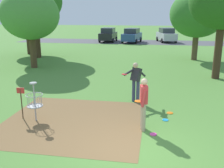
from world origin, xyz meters
TOP-DOWN VIEW (x-y plane):
  - ground_plane at (0.00, 0.00)m, footprint 160.00×160.00m
  - dirt_tee_pad at (-2.21, 1.81)m, footprint 4.83×4.58m
  - disc_golf_basket at (-3.60, 1.65)m, footprint 0.98×0.58m
  - player_foreground_watching at (-0.25, 4.22)m, footprint 0.95×0.81m
  - player_throwing at (0.20, 1.55)m, footprint 0.43×0.49m
  - frisbee_near_basket at (1.15, 3.14)m, footprint 0.24×0.24m
  - frisbee_by_tee at (0.96, 2.44)m, footprint 0.21×0.21m
  - frisbee_far_left at (0.55, 1.23)m, footprint 0.22×0.22m
  - tree_near_left at (-7.85, 10.38)m, footprint 3.88×3.88m
  - tree_near_right at (4.02, 9.20)m, footprint 3.67×3.67m
  - tree_mid_left at (3.64, 15.50)m, footprint 4.33×4.33m
  - tree_mid_center at (-9.41, 14.41)m, footprint 4.48×4.48m
  - tree_mid_right at (-11.13, 16.21)m, footprint 3.74×3.74m
  - parking_lot_strip at (0.00, 28.65)m, footprint 36.00×6.00m
  - parked_car_leftmost at (-5.89, 28.42)m, footprint 2.04×4.23m
  - parked_car_center_left at (-2.63, 27.86)m, footprint 2.45×4.43m
  - parked_car_center_right at (1.85, 29.41)m, footprint 2.75×4.51m

SIDE VIEW (x-z plane):
  - ground_plane at x=0.00m, z-range 0.00..0.00m
  - parking_lot_strip at x=0.00m, z-range 0.00..0.01m
  - dirt_tee_pad at x=-2.21m, z-range 0.00..0.01m
  - frisbee_near_basket at x=1.15m, z-range 0.00..0.02m
  - frisbee_by_tee at x=0.96m, z-range 0.00..0.02m
  - frisbee_far_left at x=0.55m, z-range 0.00..0.02m
  - disc_golf_basket at x=-3.60m, z-range 0.06..1.45m
  - parked_car_leftmost at x=-5.89m, z-range 0.00..1.84m
  - parked_car_center_left at x=-2.63m, z-range 0.00..1.84m
  - parked_car_center_right at x=1.85m, z-range 0.00..1.84m
  - player_throwing at x=0.20m, z-range 0.11..1.82m
  - player_foreground_watching at x=-0.25m, z-range 0.13..1.84m
  - tree_mid_right at x=-11.13m, z-range 0.90..5.92m
  - tree_near_left at x=-7.85m, z-range 0.95..6.18m
  - tree_mid_left at x=3.64m, z-range 0.89..6.36m
  - tree_near_right at x=4.02m, z-range 1.35..7.25m
  - tree_mid_center at x=-9.41m, z-range 1.35..7.92m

